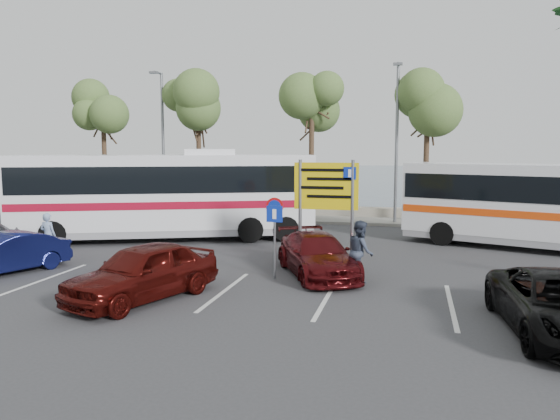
% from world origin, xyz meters
% --- Properties ---
extents(ground, '(120.00, 120.00, 0.00)m').
position_xyz_m(ground, '(0.00, 0.00, 0.00)').
color(ground, '#343437').
rests_on(ground, ground).
extents(kerb_strip, '(44.00, 2.40, 0.15)m').
position_xyz_m(kerb_strip, '(0.00, 14.00, 0.07)').
color(kerb_strip, gray).
rests_on(kerb_strip, ground).
extents(seawall, '(48.00, 0.80, 0.60)m').
position_xyz_m(seawall, '(0.00, 16.00, 0.30)').
color(seawall, gray).
rests_on(seawall, ground).
extents(sea, '(140.00, 140.00, 0.00)m').
position_xyz_m(sea, '(0.00, 60.00, 0.01)').
color(sea, '#415968').
rests_on(sea, ground).
extents(tree_far_left, '(3.20, 3.20, 7.60)m').
position_xyz_m(tree_far_left, '(-14.00, 14.00, 6.33)').
color(tree_far_left, '#382619').
rests_on(tree_far_left, kerb_strip).
extents(tree_left, '(3.20, 3.20, 7.20)m').
position_xyz_m(tree_left, '(-8.00, 14.00, 6.00)').
color(tree_left, '#382619').
rests_on(tree_left, kerb_strip).
extents(tree_mid, '(3.20, 3.20, 8.00)m').
position_xyz_m(tree_mid, '(-1.50, 14.00, 6.65)').
color(tree_mid, '#382619').
rests_on(tree_mid, kerb_strip).
extents(tree_right, '(3.20, 3.20, 7.40)m').
position_xyz_m(tree_right, '(4.50, 14.00, 6.17)').
color(tree_right, '#382619').
rests_on(tree_right, kerb_strip).
extents(street_lamp_left, '(0.45, 1.15, 8.01)m').
position_xyz_m(street_lamp_left, '(-10.00, 13.52, 4.60)').
color(street_lamp_left, slate).
rests_on(street_lamp_left, kerb_strip).
extents(street_lamp_right, '(0.45, 1.15, 8.01)m').
position_xyz_m(street_lamp_right, '(3.00, 13.52, 4.60)').
color(street_lamp_right, slate).
rests_on(street_lamp_right, kerb_strip).
extents(direction_sign, '(2.20, 0.12, 3.60)m').
position_xyz_m(direction_sign, '(1.00, 3.20, 2.43)').
color(direction_sign, slate).
rests_on(direction_sign, ground).
extents(sign_no_stop, '(0.60, 0.08, 2.35)m').
position_xyz_m(sign_no_stop, '(-0.60, 2.38, 1.58)').
color(sign_no_stop, slate).
rests_on(sign_no_stop, ground).
extents(sign_parking, '(0.50, 0.07, 2.25)m').
position_xyz_m(sign_parking, '(-0.20, 0.79, 1.47)').
color(sign_parking, slate).
rests_on(sign_parking, ground).
extents(lane_markings, '(12.02, 4.20, 0.01)m').
position_xyz_m(lane_markings, '(-1.14, -1.00, 0.00)').
color(lane_markings, silver).
rests_on(lane_markings, ground).
extents(coach_bus_left, '(12.72, 7.21, 3.94)m').
position_xyz_m(coach_bus_left, '(-6.50, 6.50, 1.83)').
color(coach_bus_left, white).
rests_on(coach_bus_left, ground).
extents(coach_bus_right, '(11.62, 6.22, 3.58)m').
position_xyz_m(coach_bus_right, '(9.25, 7.57, 1.66)').
color(coach_bus_right, white).
rests_on(coach_bus_right, ground).
extents(car_blue, '(2.78, 4.11, 1.28)m').
position_xyz_m(car_blue, '(-8.71, -0.60, 0.64)').
color(car_blue, '#0E1345').
rests_on(car_blue, ground).
extents(car_maroon, '(3.63, 4.83, 1.30)m').
position_xyz_m(car_maroon, '(1.00, 1.50, 0.65)').
color(car_maroon, '#4B0C0E').
rests_on(car_maroon, ground).
extents(car_red, '(3.26, 4.79, 1.51)m').
position_xyz_m(car_red, '(-3.00, -2.33, 0.76)').
color(car_red, '#4A0E0A').
rests_on(car_red, ground).
extents(pedestrian_near, '(0.60, 0.40, 1.65)m').
position_xyz_m(pedestrian_near, '(-9.00, 1.89, 0.82)').
color(pedestrian_near, '#859CC1').
rests_on(pedestrian_near, ground).
extents(pedestrian_far, '(0.93, 1.06, 1.85)m').
position_xyz_m(pedestrian_far, '(2.40, 1.00, 0.93)').
color(pedestrian_far, '#353D50').
rests_on(pedestrian_far, ground).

